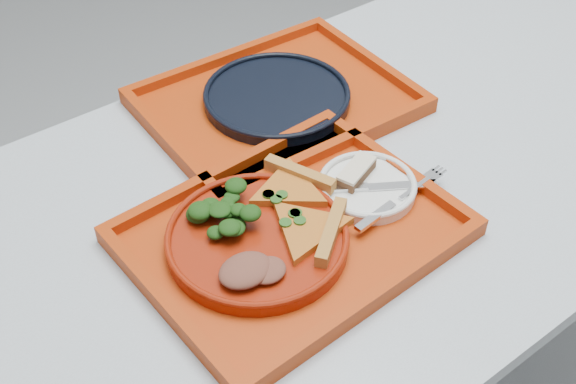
# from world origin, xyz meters

# --- Properties ---
(ground) EXTENTS (10.00, 10.00, 0.00)m
(ground) POSITION_xyz_m (0.00, 0.00, 0.00)
(ground) COLOR gray
(ground) RESTS_ON ground
(table) EXTENTS (1.60, 0.80, 0.75)m
(table) POSITION_xyz_m (0.00, 0.00, 0.68)
(table) COLOR #A3ABB6
(table) RESTS_ON ground
(tray_main) EXTENTS (0.46, 0.37, 0.01)m
(tray_main) POSITION_xyz_m (-0.32, -0.06, 0.76)
(tray_main) COLOR #A72F08
(tray_main) RESTS_ON table
(tray_far) EXTENTS (0.46, 0.37, 0.01)m
(tray_far) POSITION_xyz_m (-0.14, 0.21, 0.76)
(tray_far) COLOR #A72F08
(tray_far) RESTS_ON table
(dinner_plate) EXTENTS (0.26, 0.26, 0.02)m
(dinner_plate) POSITION_xyz_m (-0.37, -0.05, 0.77)
(dinner_plate) COLOR maroon
(dinner_plate) RESTS_ON tray_main
(side_plate) EXTENTS (0.15, 0.15, 0.01)m
(side_plate) POSITION_xyz_m (-0.17, -0.06, 0.77)
(side_plate) COLOR white
(side_plate) RESTS_ON tray_main
(navy_plate) EXTENTS (0.26, 0.26, 0.02)m
(navy_plate) POSITION_xyz_m (-0.14, 0.21, 0.77)
(navy_plate) COLOR black
(navy_plate) RESTS_ON tray_far
(pizza_slice_a) EXTENTS (0.18, 0.18, 0.02)m
(pizza_slice_a) POSITION_xyz_m (-0.31, -0.09, 0.79)
(pizza_slice_a) COLOR gold
(pizza_slice_a) RESTS_ON dinner_plate
(pizza_slice_b) EXTENTS (0.17, 0.16, 0.02)m
(pizza_slice_b) POSITION_xyz_m (-0.28, -0.01, 0.79)
(pizza_slice_b) COLOR gold
(pizza_slice_b) RESTS_ON dinner_plate
(salad_heap) EXTENTS (0.09, 0.08, 0.04)m
(salad_heap) POSITION_xyz_m (-0.39, -0.00, 0.80)
(salad_heap) COLOR black
(salad_heap) RESTS_ON dinner_plate
(meat_portion) EXTENTS (0.08, 0.06, 0.02)m
(meat_portion) POSITION_xyz_m (-0.43, -0.11, 0.79)
(meat_portion) COLOR brown
(meat_portion) RESTS_ON dinner_plate
(dessert_bar) EXTENTS (0.08, 0.05, 0.02)m
(dessert_bar) POSITION_xyz_m (-0.18, -0.04, 0.79)
(dessert_bar) COLOR #472A17
(dessert_bar) RESTS_ON side_plate
(knife) EXTENTS (0.17, 0.11, 0.01)m
(knife) POSITION_xyz_m (-0.17, -0.08, 0.78)
(knife) COLOR silver
(knife) RESTS_ON side_plate
(fork) EXTENTS (0.19, 0.04, 0.01)m
(fork) POSITION_xyz_m (-0.16, -0.12, 0.78)
(fork) COLOR silver
(fork) RESTS_ON side_plate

